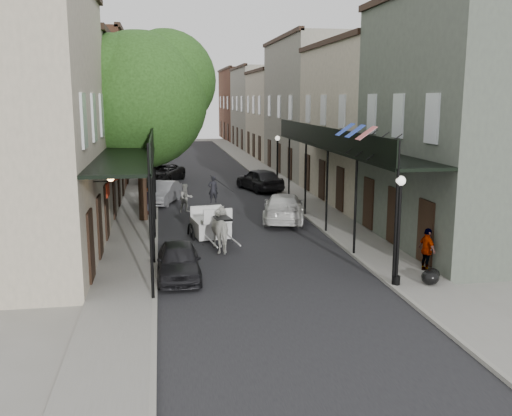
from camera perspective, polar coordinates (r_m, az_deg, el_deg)
name	(u,v)px	position (r m, az deg, el deg)	size (l,w,h in m)	color
ground	(266,276)	(20.74, 1.02, -6.81)	(140.00, 140.00, 0.00)	gray
road	(214,189)	(40.08, -4.20, 1.87)	(8.00, 90.00, 0.01)	black
sidewalk_left	(142,190)	(39.94, -11.37, 1.73)	(2.20, 90.00, 0.12)	gray
sidewalk_right	(284,187)	(40.83, 2.80, 2.13)	(2.20, 90.00, 0.12)	gray
building_row_left	(99,111)	(49.68, -15.46, 9.35)	(5.00, 80.00, 10.50)	beige
building_row_right	(300,110)	(50.91, 4.45, 9.74)	(5.00, 80.00, 10.50)	gray
gallery_left	(134,149)	(26.52, -12.06, 5.80)	(2.20, 18.05, 4.88)	black
gallery_right	(338,146)	(27.79, 8.19, 6.16)	(2.20, 18.05, 4.88)	black
tree_near	(147,95)	(29.60, -10.82, 11.09)	(7.31, 6.80, 9.63)	#382619
tree_far	(151,104)	(43.60, -10.49, 10.15)	(6.45, 6.00, 8.61)	#382619
lamppost_right_near	(398,229)	(19.53, 14.06, -2.04)	(0.32, 0.32, 3.71)	black
lamppost_left	(151,196)	(25.78, -10.44, 1.22)	(0.32, 0.32, 3.71)	black
lamppost_right_far	(277,162)	(38.44, 2.15, 4.58)	(0.32, 0.32, 3.71)	black
horse	(224,229)	(24.02, -3.26, -2.16)	(0.95, 2.09, 1.77)	beige
carriage	(208,211)	(26.58, -4.79, -0.31)	(2.04, 2.80, 2.96)	black
pedestrian_walking	(186,198)	(32.13, -7.03, 0.99)	(0.78, 0.61, 1.61)	#A1A098
pedestrian_sidewalk_left	(148,198)	(31.32, -10.74, 0.95)	(1.12, 0.64, 1.73)	gray
pedestrian_sidewalk_right	(427,250)	(21.61, 16.74, -4.02)	(0.94, 0.39, 1.60)	gray
car_left_near	(179,261)	(20.54, -7.74, -5.23)	(1.51, 3.75, 1.28)	black
car_left_mid	(162,193)	(34.98, -9.35, 1.51)	(1.41, 4.03, 1.33)	gray
car_left_far	(162,173)	(43.78, -9.41, 3.44)	(2.31, 5.01, 1.39)	black
car_right_near	(284,207)	(29.62, 2.79, 0.06)	(2.04, 5.02, 1.46)	white
car_right_far	(260,179)	(39.38, 0.36, 2.89)	(1.86, 4.61, 1.57)	black
trash_bags	(431,276)	(20.46, 17.10, -6.52)	(0.86, 1.01, 0.51)	black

